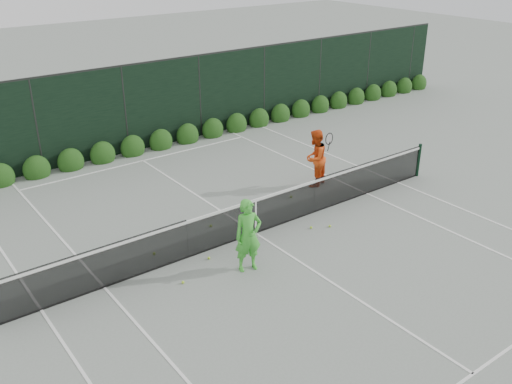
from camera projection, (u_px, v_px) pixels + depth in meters
ground at (256, 233)px, 14.66m from camera, size 80.00×80.00×0.00m
tennis_net at (255, 215)px, 14.43m from camera, size 12.90×0.10×1.07m
player_woman at (248, 236)px, 12.77m from camera, size 0.71×0.55×1.74m
player_man at (315, 158)px, 17.11m from camera, size 1.05×0.96×1.76m
court_lines at (256, 233)px, 14.66m from camera, size 11.03×23.83×0.01m
windscreen_fence at (332, 220)px, 12.06m from camera, size 32.00×21.07×3.06m
hedge_row at (133, 148)px, 19.78m from camera, size 31.66×0.65×0.94m
tennis_balls at (245, 236)px, 14.45m from camera, size 4.85×2.07×0.07m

